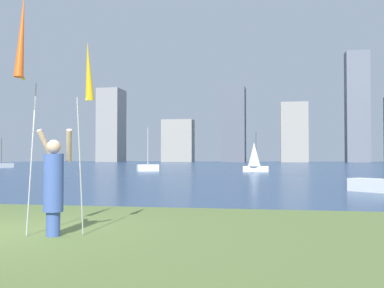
% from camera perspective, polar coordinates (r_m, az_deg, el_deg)
% --- Properties ---
extents(ground, '(120.00, 138.00, 0.12)m').
position_cam_1_polar(ground, '(58.94, 5.59, -2.94)').
color(ground, '#5B7038').
extents(person, '(0.69, 0.51, 1.89)m').
position_cam_1_polar(person, '(8.50, -16.68, -4.65)').
color(person, '#3F59A5').
rests_on(person, ground).
extents(kite_flag_left, '(0.16, 0.68, 4.26)m').
position_cam_1_polar(kite_flag_left, '(8.69, -20.22, 11.99)').
color(kite_flag_left, '#B2B2B7').
rests_on(kite_flag_left, ground).
extents(kite_flag_right, '(0.16, 0.64, 3.50)m').
position_cam_1_polar(kite_flag_right, '(8.77, -12.67, 8.21)').
color(kite_flag_right, '#B2B2B7').
rests_on(kite_flag_right, ground).
extents(sailboat_2, '(2.20, 1.72, 4.12)m').
position_cam_1_polar(sailboat_2, '(43.92, -5.47, -2.91)').
color(sailboat_2, white).
rests_on(sailboat_2, ground).
extents(sailboat_3, '(2.36, 1.26, 3.63)m').
position_cam_1_polar(sailboat_3, '(42.24, 7.72, -1.67)').
color(sailboat_3, white).
rests_on(sailboat_3, ground).
extents(sailboat_7, '(1.80, 3.09, 3.62)m').
position_cam_1_polar(sailboat_7, '(60.97, -22.45, -2.43)').
color(sailboat_7, white).
rests_on(sailboat_7, ground).
extents(skyline_tower_0, '(5.65, 7.17, 18.55)m').
position_cam_1_polar(skyline_tower_0, '(120.21, -9.90, 2.25)').
color(skyline_tower_0, gray).
rests_on(skyline_tower_0, ground).
extents(skyline_tower_1, '(7.84, 4.47, 10.69)m').
position_cam_1_polar(skyline_tower_1, '(117.57, -1.73, 0.39)').
color(skyline_tower_1, gray).
rests_on(skyline_tower_1, ground).
extents(skyline_tower_2, '(5.34, 5.88, 17.99)m').
position_cam_1_polar(skyline_tower_2, '(112.14, 5.23, 2.36)').
color(skyline_tower_2, '#565B66').
rests_on(skyline_tower_2, ground).
extents(skyline_tower_3, '(6.34, 6.51, 14.23)m').
position_cam_1_polar(skyline_tower_3, '(113.82, 12.47, 1.38)').
color(skyline_tower_3, gray).
rests_on(skyline_tower_3, ground).
extents(skyline_tower_4, '(5.27, 4.44, 26.09)m').
position_cam_1_polar(skyline_tower_4, '(115.90, 19.69, 4.32)').
color(skyline_tower_4, slate).
rests_on(skyline_tower_4, ground).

